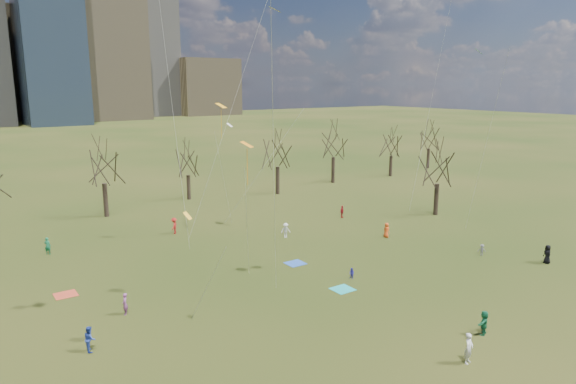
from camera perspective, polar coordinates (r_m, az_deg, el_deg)
ground at (r=35.11m, az=11.65°, el=-14.66°), size 500.00×500.00×0.00m
bare_tree_row at (r=63.60m, az=-13.19°, el=3.07°), size 113.04×29.80×9.50m
blanket_teal at (r=40.56m, az=6.08°, el=-10.69°), size 1.60×1.50×0.03m
blanket_navy at (r=45.80m, az=0.82°, el=-7.92°), size 1.60×1.50×0.03m
blanket_crimson at (r=42.79m, az=-23.47°, el=-10.42°), size 1.60×1.50×0.03m
person_1 at (r=32.01m, az=19.44°, el=-16.06°), size 0.76×0.60×1.82m
person_3 at (r=50.89m, az=20.73°, el=-6.04°), size 0.77×0.80×1.09m
person_5 at (r=35.65m, az=20.95°, el=-13.40°), size 1.54×0.98×1.59m
person_6 at (r=51.02m, az=26.87°, el=-6.18°), size 0.86×0.98×1.68m
person_7 at (r=37.74m, az=-17.67°, el=-11.76°), size 0.54×0.65×1.53m
person_8 at (r=42.54m, az=7.10°, el=-8.97°), size 0.42×0.50×0.92m
person_9 at (r=53.06m, az=-0.26°, el=-4.27°), size 1.12×0.86×1.54m
person_10 at (r=61.13m, az=6.02°, el=-2.18°), size 0.93×0.71×1.47m
person_12 at (r=54.04m, az=10.89°, el=-4.18°), size 0.51×0.77×1.55m
person_13 at (r=52.87m, az=-25.15°, el=-5.43°), size 0.71×0.69×1.64m
person_14 at (r=33.71m, az=-21.17°, el=-14.95°), size 0.69×0.83×1.56m
person_15 at (r=55.62m, az=-12.54°, el=-3.69°), size 1.21×1.28×1.74m
kites_airborne at (r=38.09m, az=-1.36°, el=9.70°), size 58.65×37.12×34.57m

